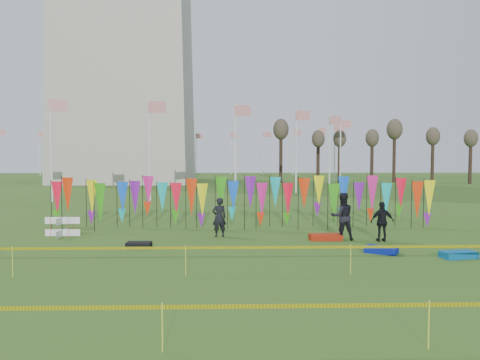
{
  "coord_description": "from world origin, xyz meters",
  "views": [
    {
      "loc": [
        -0.69,
        -15.72,
        3.53
      ],
      "look_at": [
        -0.1,
        6.0,
        2.39
      ],
      "focal_mm": 35.0,
      "sensor_mm": 36.0,
      "label": 1
    }
  ],
  "objects_px": {
    "box_kite": "(62,227)",
    "kite_bag_blue": "(381,250)",
    "person_left": "(219,217)",
    "kite_bag_black": "(139,245)",
    "kite_bag_teal": "(458,255)",
    "person_mid": "(342,216)",
    "person_right": "(382,222)",
    "kite_bag_red": "(325,237)"
  },
  "relations": [
    {
      "from": "box_kite",
      "to": "kite_bag_blue",
      "type": "bearing_deg",
      "value": -16.88
    },
    {
      "from": "person_left",
      "to": "kite_bag_black",
      "type": "relative_size",
      "value": 1.83
    },
    {
      "from": "person_left",
      "to": "kite_bag_teal",
      "type": "height_order",
      "value": "person_left"
    },
    {
      "from": "box_kite",
      "to": "person_mid",
      "type": "distance_m",
      "value": 12.08
    },
    {
      "from": "box_kite",
      "to": "person_right",
      "type": "height_order",
      "value": "person_right"
    },
    {
      "from": "kite_bag_blue",
      "to": "kite_bag_red",
      "type": "distance_m",
      "value": 3.05
    },
    {
      "from": "kite_bag_blue",
      "to": "kite_bag_teal",
      "type": "xyz_separation_m",
      "value": [
        2.4,
        -0.87,
        -0.0
      ]
    },
    {
      "from": "person_right",
      "to": "kite_bag_red",
      "type": "height_order",
      "value": "person_right"
    },
    {
      "from": "box_kite",
      "to": "person_left",
      "type": "bearing_deg",
      "value": -2.72
    },
    {
      "from": "box_kite",
      "to": "person_right",
      "type": "relative_size",
      "value": 0.52
    },
    {
      "from": "person_right",
      "to": "kite_bag_blue",
      "type": "height_order",
      "value": "person_right"
    },
    {
      "from": "person_right",
      "to": "box_kite",
      "type": "bearing_deg",
      "value": -7.97
    },
    {
      "from": "box_kite",
      "to": "kite_bag_teal",
      "type": "relative_size",
      "value": 0.71
    },
    {
      "from": "box_kite",
      "to": "person_right",
      "type": "xyz_separation_m",
      "value": [
        13.58,
        -1.57,
        0.39
      ]
    },
    {
      "from": "box_kite",
      "to": "kite_bag_black",
      "type": "distance_m",
      "value": 4.65
    },
    {
      "from": "person_left",
      "to": "kite_bag_teal",
      "type": "relative_size",
      "value": 1.43
    },
    {
      "from": "kite_bag_black",
      "to": "person_left",
      "type": "bearing_deg",
      "value": 37.26
    },
    {
      "from": "person_right",
      "to": "person_left",
      "type": "bearing_deg",
      "value": -11.88
    },
    {
      "from": "kite_bag_red",
      "to": "person_mid",
      "type": "bearing_deg",
      "value": -2.55
    },
    {
      "from": "box_kite",
      "to": "kite_bag_blue",
      "type": "relative_size",
      "value": 0.77
    },
    {
      "from": "person_left",
      "to": "kite_bag_blue",
      "type": "height_order",
      "value": "person_left"
    },
    {
      "from": "kite_bag_blue",
      "to": "kite_bag_red",
      "type": "relative_size",
      "value": 0.84
    },
    {
      "from": "person_left",
      "to": "kite_bag_black",
      "type": "distance_m",
      "value": 3.89
    },
    {
      "from": "kite_bag_blue",
      "to": "person_right",
      "type": "bearing_deg",
      "value": 70.93
    },
    {
      "from": "person_mid",
      "to": "person_right",
      "type": "xyz_separation_m",
      "value": [
        1.57,
        -0.34,
        -0.17
      ]
    },
    {
      "from": "box_kite",
      "to": "kite_bag_red",
      "type": "xyz_separation_m",
      "value": [
        11.31,
        -1.2,
        -0.31
      ]
    },
    {
      "from": "box_kite",
      "to": "kite_bag_red",
      "type": "bearing_deg",
      "value": -6.05
    },
    {
      "from": "person_right",
      "to": "kite_bag_black",
      "type": "xyz_separation_m",
      "value": [
        -9.76,
        -1.07,
        -0.71
      ]
    },
    {
      "from": "kite_bag_blue",
      "to": "kite_bag_red",
      "type": "bearing_deg",
      "value": 118.69
    },
    {
      "from": "kite_bag_black",
      "to": "kite_bag_teal",
      "type": "distance_m",
      "value": 11.56
    },
    {
      "from": "kite_bag_black",
      "to": "kite_bag_blue",
      "type": "bearing_deg",
      "value": -7.86
    },
    {
      "from": "person_mid",
      "to": "kite_bag_teal",
      "type": "relative_size",
      "value": 1.65
    },
    {
      "from": "box_kite",
      "to": "kite_bag_blue",
      "type": "distance_m",
      "value": 13.36
    },
    {
      "from": "kite_bag_teal",
      "to": "kite_bag_blue",
      "type": "bearing_deg",
      "value": 160.09
    },
    {
      "from": "kite_bag_red",
      "to": "box_kite",
      "type": "bearing_deg",
      "value": 173.95
    },
    {
      "from": "box_kite",
      "to": "kite_bag_teal",
      "type": "xyz_separation_m",
      "value": [
        15.18,
        -4.75,
        -0.31
      ]
    },
    {
      "from": "kite_bag_red",
      "to": "person_left",
      "type": "bearing_deg",
      "value": 168.91
    },
    {
      "from": "person_mid",
      "to": "kite_bag_black",
      "type": "bearing_deg",
      "value": 6.38
    },
    {
      "from": "box_kite",
      "to": "person_mid",
      "type": "xyz_separation_m",
      "value": [
        12.01,
        -1.23,
        0.56
      ]
    },
    {
      "from": "kite_bag_black",
      "to": "kite_bag_red",
      "type": "bearing_deg",
      "value": 10.86
    },
    {
      "from": "person_left",
      "to": "kite_bag_black",
      "type": "height_order",
      "value": "person_left"
    },
    {
      "from": "kite_bag_red",
      "to": "kite_bag_black",
      "type": "distance_m",
      "value": 7.64
    }
  ]
}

